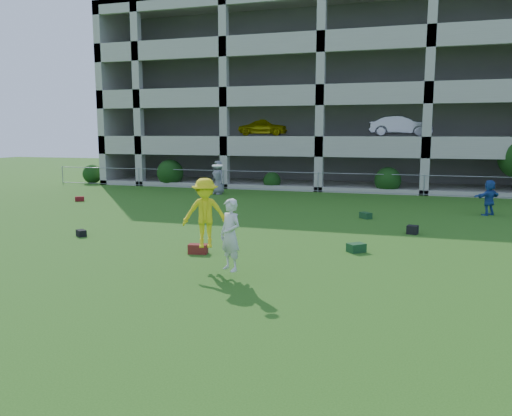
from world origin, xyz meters
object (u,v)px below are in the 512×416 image
(parking_garage, at_px, (339,99))
(bystander_d, at_px, (489,198))
(bystander_c, at_px, (218,177))
(crate_d, at_px, (412,230))
(frisbee_contest, at_px, (211,218))

(parking_garage, bearing_deg, bystander_d, -60.41)
(bystander_c, bearing_deg, parking_garage, 99.91)
(bystander_d, height_order, parking_garage, parking_garage)
(crate_d, bearing_deg, parking_garage, 104.81)
(bystander_c, xyz_separation_m, frisbee_contest, (5.67, -15.17, 0.41))
(bystander_d, distance_m, parking_garage, 17.93)
(bystander_c, height_order, parking_garage, parking_garage)
(frisbee_contest, xyz_separation_m, parking_garage, (-0.33, 26.50, 4.64))
(bystander_c, relative_size, parking_garage, 0.06)
(crate_d, relative_size, frisbee_contest, 0.14)
(frisbee_contest, bearing_deg, crate_d, 52.22)
(crate_d, distance_m, parking_garage, 21.58)
(bystander_c, height_order, frisbee_contest, frisbee_contest)
(bystander_d, distance_m, crate_d, 6.09)
(bystander_d, bearing_deg, parking_garage, -103.03)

